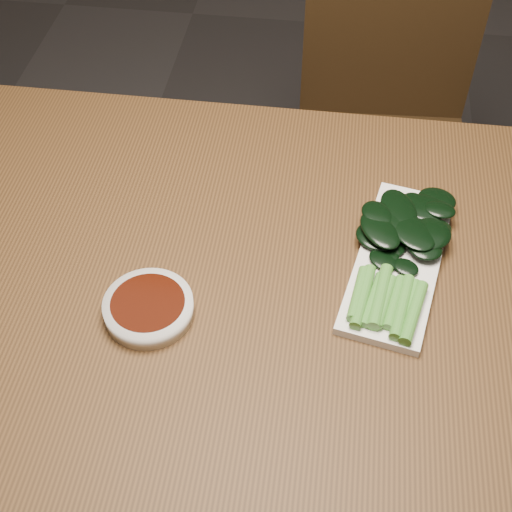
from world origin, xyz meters
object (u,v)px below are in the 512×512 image
object	(u,v)px
table	(268,302)
serving_plate	(398,261)
gai_lan	(402,244)
chair_far	(384,127)
sauce_bowl	(149,308)

from	to	relation	value
table	serving_plate	world-z (taller)	serving_plate
table	gai_lan	world-z (taller)	gai_lan
table	serving_plate	bearing A→B (deg)	12.17
table	chair_far	xyz separation A→B (m)	(0.19, 0.71, -0.19)
sauce_bowl	gai_lan	size ratio (longest dim) A/B	0.39
sauce_bowl	gai_lan	xyz separation A→B (m)	(0.35, 0.16, 0.01)
sauce_bowl	serving_plate	distance (m)	0.37
chair_far	serving_plate	distance (m)	0.72
sauce_bowl	serving_plate	world-z (taller)	sauce_bowl
table	chair_far	bearing A→B (deg)	74.76
sauce_bowl	chair_far	bearing A→B (deg)	66.58
chair_far	serving_plate	size ratio (longest dim) A/B	2.72
chair_far	sauce_bowl	xyz separation A→B (m)	(-0.35, -0.81, 0.28)
table	sauce_bowl	distance (m)	0.20
table	chair_far	world-z (taller)	chair_far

